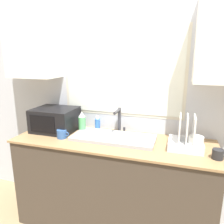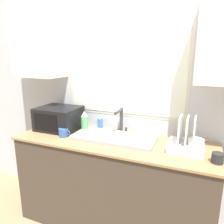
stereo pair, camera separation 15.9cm
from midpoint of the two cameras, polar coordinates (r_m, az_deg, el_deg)
name	(u,v)px [view 1 (the left image)]	position (r m, az deg, el deg)	size (l,w,h in m)	color
countertop	(113,183)	(2.29, -1.92, -18.08)	(1.89, 0.64, 0.92)	#42382D
wall_back	(122,85)	(2.23, 0.47, 7.08)	(6.00, 0.38, 2.60)	silver
sink_basin	(114,138)	(2.09, -1.73, -6.73)	(0.79, 0.35, 0.03)	#9EA0A5
faucet	(119,118)	(2.21, -0.13, -1.72)	(0.08, 0.19, 0.26)	#333338
microwave	(55,120)	(2.40, -16.47, -1.92)	(0.43, 0.37, 0.24)	black
dish_rack	(187,140)	(1.94, 16.78, -7.15)	(0.28, 0.25, 0.29)	silver
spray_bottle	(82,122)	(2.31, -9.81, -2.62)	(0.08, 0.08, 0.21)	#59B266
soap_bottle	(98,124)	(2.33, -5.74, -3.18)	(0.06, 0.06, 0.16)	blue
mug_near_sink	(62,134)	(2.18, -15.03, -5.58)	(0.12, 0.09, 0.08)	#335999
mug_by_rack	(218,154)	(1.85, 23.75, -10.10)	(0.12, 0.09, 0.08)	#262628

